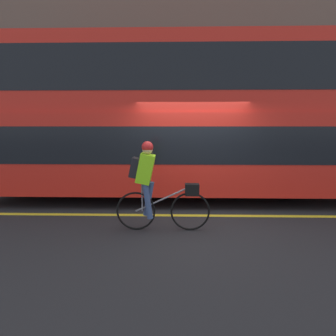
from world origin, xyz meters
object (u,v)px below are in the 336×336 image
object	(u,v)px
bus	(174,116)
cyclist_on_bike	(153,184)
trash_bin	(113,161)
street_sign_post	(192,134)

from	to	relation	value
bus	cyclist_on_bike	bearing A→B (deg)	-99.04
cyclist_on_bike	bus	bearing A→B (deg)	80.96
trash_bin	cyclist_on_bike	bearing A→B (deg)	-69.52
cyclist_on_bike	trash_bin	world-z (taller)	cyclist_on_bike
cyclist_on_bike	street_sign_post	world-z (taller)	street_sign_post
street_sign_post	cyclist_on_bike	bearing A→B (deg)	-101.26
street_sign_post	trash_bin	bearing A→B (deg)	179.89
cyclist_on_bike	trash_bin	size ratio (longest dim) A/B	1.88
cyclist_on_bike	street_sign_post	xyz separation A→B (m)	(1.06, 5.34, 0.75)
bus	street_sign_post	xyz separation A→B (m)	(0.68, 2.94, -0.59)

